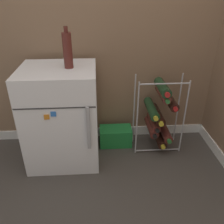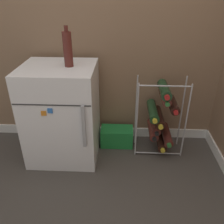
# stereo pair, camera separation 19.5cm
# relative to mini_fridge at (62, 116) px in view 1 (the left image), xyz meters

# --- Properties ---
(ground_plane) EXTENTS (14.00, 14.00, 0.00)m
(ground_plane) POSITION_rel_mini_fridge_xyz_m (0.45, -0.41, -0.40)
(ground_plane) COLOR #423D38
(mini_fridge) EXTENTS (0.56, 0.52, 0.79)m
(mini_fridge) POSITION_rel_mini_fridge_xyz_m (0.00, 0.00, 0.00)
(mini_fridge) COLOR white
(mini_fridge) RESTS_ON ground_plane
(wine_rack) EXTENTS (0.41, 0.33, 0.67)m
(wine_rack) POSITION_rel_mini_fridge_xyz_m (0.81, 0.08, -0.06)
(wine_rack) COLOR #B2B2B7
(wine_rack) RESTS_ON ground_plane
(soda_box) EXTENTS (0.29, 0.17, 0.17)m
(soda_box) POSITION_rel_mini_fridge_xyz_m (0.44, 0.15, -0.31)
(soda_box) COLOR #1E7F38
(soda_box) RESTS_ON ground_plane
(fridge_top_bottle) EXTENTS (0.06, 0.06, 0.29)m
(fridge_top_bottle) POSITION_rel_mini_fridge_xyz_m (0.09, 0.01, 0.52)
(fridge_top_bottle) COLOR #56231E
(fridge_top_bottle) RESTS_ON mini_fridge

